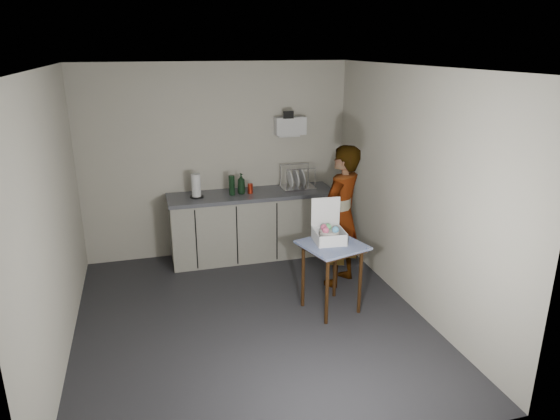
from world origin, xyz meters
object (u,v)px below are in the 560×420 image
object	(u,v)px
kitchen_counter	(252,226)
standing_man	(341,216)
dark_bottle	(232,185)
paper_towel	(196,186)
side_table	(332,253)
dish_rack	(297,183)
soap_bottle	(241,184)
soda_can	(250,188)
bakery_box	(329,232)

from	to	relation	value
kitchen_counter	standing_man	size ratio (longest dim) A/B	1.30
kitchen_counter	dark_bottle	world-z (taller)	dark_bottle
standing_man	dark_bottle	world-z (taller)	standing_man
kitchen_counter	paper_towel	world-z (taller)	paper_towel
side_table	dish_rack	distance (m)	1.78
side_table	dish_rack	bearing A→B (deg)	69.26
soap_bottle	standing_man	bearing A→B (deg)	-48.14
standing_man	soda_can	xyz separation A→B (m)	(-0.86, 1.08, 0.12)
soap_bottle	side_table	bearing A→B (deg)	-69.27
soda_can	dark_bottle	world-z (taller)	dark_bottle
standing_man	dark_bottle	distance (m)	1.55
soda_can	bakery_box	bearing A→B (deg)	-72.22
dark_bottle	paper_towel	world-z (taller)	paper_towel
kitchen_counter	dish_rack	bearing A→B (deg)	5.03
kitchen_counter	side_table	size ratio (longest dim) A/B	2.87
soap_bottle	paper_towel	bearing A→B (deg)	-178.92
dish_rack	paper_towel	bearing A→B (deg)	-177.10
soda_can	bakery_box	xyz separation A→B (m)	(0.51, -1.59, -0.10)
bakery_box	dark_bottle	bearing A→B (deg)	120.26
soap_bottle	dish_rack	xyz separation A→B (m)	(0.79, 0.06, -0.07)
kitchen_counter	standing_man	bearing A→B (deg)	-52.52
paper_towel	dish_rack	size ratio (longest dim) A/B	0.69
kitchen_counter	soda_can	bearing A→B (deg)	-144.89
standing_man	dark_bottle	size ratio (longest dim) A/B	6.49
soda_can	side_table	bearing A→B (deg)	-72.70
standing_man	dark_bottle	bearing A→B (deg)	-80.72
paper_towel	dish_rack	distance (m)	1.39
soap_bottle	kitchen_counter	bearing A→B (deg)	0.63
side_table	soda_can	xyz separation A→B (m)	(-0.52, 1.68, 0.30)
standing_man	soda_can	distance (m)	1.38
dish_rack	dark_bottle	bearing A→B (deg)	-174.69
soda_can	dish_rack	xyz separation A→B (m)	(0.68, 0.07, 0.01)
dish_rack	bakery_box	bearing A→B (deg)	-95.72
dark_bottle	standing_man	bearing A→B (deg)	-43.79
kitchen_counter	soda_can	world-z (taller)	soda_can
side_table	soda_can	world-z (taller)	soda_can
soap_bottle	paper_towel	world-z (taller)	paper_towel
kitchen_counter	soap_bottle	bearing A→B (deg)	-179.37
side_table	standing_man	size ratio (longest dim) A/B	0.45
soda_can	dish_rack	world-z (taller)	dish_rack
paper_towel	bakery_box	bearing A→B (deg)	-52.46
standing_man	paper_towel	bearing A→B (deg)	-71.40
soda_can	paper_towel	size ratio (longest dim) A/B	0.42
side_table	standing_man	world-z (taller)	standing_man
soap_bottle	dish_rack	size ratio (longest dim) A/B	0.61
kitchen_counter	standing_man	world-z (taller)	standing_man
kitchen_counter	soap_bottle	xyz separation A→B (m)	(-0.14, -0.00, 0.62)
side_table	standing_man	xyz separation A→B (m)	(0.34, 0.60, 0.18)
dark_bottle	bakery_box	bearing A→B (deg)	-64.27
standing_man	soap_bottle	xyz separation A→B (m)	(-0.98, 1.09, 0.19)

